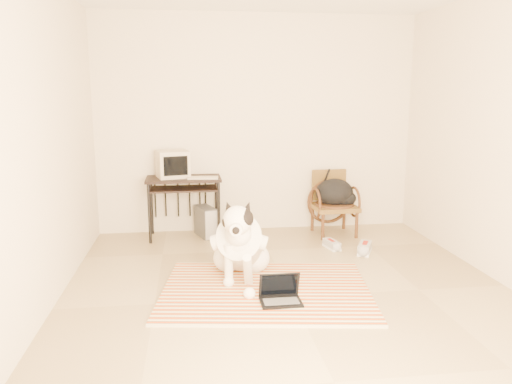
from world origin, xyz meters
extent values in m
plane|color=tan|center=(0.00, 0.00, 0.00)|extent=(4.50, 4.50, 0.00)
plane|color=beige|center=(0.00, 2.25, 1.35)|extent=(4.50, 0.00, 4.50)
plane|color=beige|center=(0.00, -2.25, 1.35)|extent=(4.50, 0.00, 4.50)
plane|color=beige|center=(-2.00, 0.00, 1.35)|extent=(0.00, 4.50, 4.50)
cube|color=#CB430A|center=(-0.28, -0.41, 0.01)|extent=(1.86, 0.54, 0.02)
cube|color=#476834|center=(-0.24, -0.14, 0.01)|extent=(1.86, 0.54, 0.02)
cube|color=#784382|center=(-0.20, 0.14, 0.01)|extent=(1.86, 0.54, 0.02)
cube|color=gold|center=(-0.16, 0.42, 0.01)|extent=(1.86, 0.54, 0.02)
cube|color=beige|center=(-0.12, 0.70, 0.01)|extent=(1.86, 0.54, 0.02)
sphere|color=white|center=(-0.50, 0.69, 0.15)|extent=(0.28, 0.28, 0.28)
sphere|color=white|center=(-0.23, 0.64, 0.15)|extent=(0.28, 0.28, 0.28)
ellipsoid|color=white|center=(-0.37, 0.65, 0.17)|extent=(0.35, 0.32, 0.29)
ellipsoid|color=white|center=(-0.40, 0.48, 0.36)|extent=(0.46, 0.70, 0.61)
cylinder|color=white|center=(-0.40, 0.49, 0.36)|extent=(0.51, 0.61, 0.56)
sphere|color=white|center=(-0.43, 0.30, 0.50)|extent=(0.24, 0.24, 0.24)
sphere|color=white|center=(-0.45, 0.22, 0.65)|extent=(0.26, 0.26, 0.26)
ellipsoid|color=black|center=(-0.41, 0.21, 0.66)|extent=(0.20, 0.23, 0.19)
cylinder|color=white|center=(-0.46, 0.10, 0.61)|extent=(0.13, 0.15, 0.11)
sphere|color=black|center=(-0.48, 0.03, 0.61)|extent=(0.06, 0.06, 0.06)
cone|color=black|center=(-0.52, 0.29, 0.75)|extent=(0.13, 0.15, 0.16)
cone|color=black|center=(-0.35, 0.26, 0.75)|extent=(0.13, 0.14, 0.16)
torus|color=silver|center=(-0.43, 0.29, 0.54)|extent=(0.25, 0.16, 0.21)
cylinder|color=white|center=(-0.52, 0.31, 0.21)|extent=(0.10, 0.13, 0.39)
cylinder|color=white|center=(-0.36, 0.17, 0.19)|extent=(0.14, 0.36, 0.40)
sphere|color=white|center=(-0.53, 0.29, 0.05)|extent=(0.10, 0.10, 0.10)
sphere|color=white|center=(-0.37, -0.02, 0.06)|extent=(0.10, 0.10, 0.10)
cone|color=black|center=(-0.35, 0.90, 0.06)|extent=(0.13, 0.40, 0.10)
cube|color=black|center=(-0.12, -0.17, 0.03)|extent=(0.34, 0.24, 0.02)
cube|color=#505053|center=(-0.12, -0.18, 0.04)|extent=(0.29, 0.14, 0.00)
cube|color=black|center=(-0.12, -0.08, 0.15)|extent=(0.34, 0.09, 0.22)
cube|color=black|center=(-0.12, -0.09, 0.15)|extent=(0.30, 0.07, 0.20)
cube|color=black|center=(-0.93, 1.97, 0.73)|extent=(0.90, 0.51, 0.03)
cube|color=black|center=(-0.93, 1.92, 0.61)|extent=(0.80, 0.41, 0.02)
cylinder|color=black|center=(-1.33, 1.76, 0.36)|extent=(0.04, 0.04, 0.71)
cylinder|color=black|center=(-1.34, 2.18, 0.36)|extent=(0.04, 0.04, 0.71)
cylinder|color=black|center=(-0.52, 1.77, 0.36)|extent=(0.04, 0.04, 0.71)
cylinder|color=black|center=(-0.53, 2.19, 0.36)|extent=(0.04, 0.04, 0.71)
cube|color=#C3B499|center=(-1.06, 2.02, 0.90)|extent=(0.43, 0.42, 0.32)
cube|color=black|center=(-1.02, 1.85, 0.90)|extent=(0.28, 0.08, 0.23)
cube|color=#C3B499|center=(-0.70, 1.86, 0.75)|extent=(0.37, 0.16, 0.02)
cube|color=#505053|center=(-0.68, 1.98, 0.18)|extent=(0.28, 0.42, 0.37)
cube|color=silver|center=(-0.61, 1.79, 0.18)|extent=(0.15, 0.06, 0.35)
cube|color=brown|center=(0.91, 1.85, 0.35)|extent=(0.54, 0.53, 0.05)
cylinder|color=#341D0E|center=(0.91, 1.85, 0.38)|extent=(0.48, 0.48, 0.04)
cube|color=brown|center=(0.90, 2.08, 0.59)|extent=(0.45, 0.06, 0.39)
cylinder|color=#341D0E|center=(0.71, 1.62, 0.16)|extent=(0.04, 0.04, 0.32)
cylinder|color=#341D0E|center=(0.69, 2.05, 0.16)|extent=(0.04, 0.04, 0.32)
cylinder|color=#341D0E|center=(1.14, 1.65, 0.16)|extent=(0.04, 0.04, 0.32)
cylinder|color=#341D0E|center=(1.12, 2.07, 0.16)|extent=(0.04, 0.04, 0.32)
ellipsoid|color=black|center=(0.91, 1.86, 0.53)|extent=(0.47, 0.39, 0.35)
ellipsoid|color=black|center=(1.03, 1.82, 0.46)|extent=(0.29, 0.24, 0.20)
cube|color=white|center=(0.73, 1.29, 0.01)|extent=(0.16, 0.29, 0.03)
cube|color=gray|center=(0.73, 1.29, 0.05)|extent=(0.16, 0.28, 0.08)
cube|color=maroon|center=(0.73, 1.29, 0.08)|extent=(0.07, 0.14, 0.02)
cube|color=white|center=(1.05, 1.09, 0.01)|extent=(0.26, 0.34, 0.03)
cube|color=gray|center=(1.05, 1.09, 0.06)|extent=(0.25, 0.33, 0.10)
cube|color=maroon|center=(1.05, 1.09, 0.10)|extent=(0.12, 0.16, 0.02)
camera|label=1|loc=(-0.84, -4.00, 1.75)|focal=35.00mm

